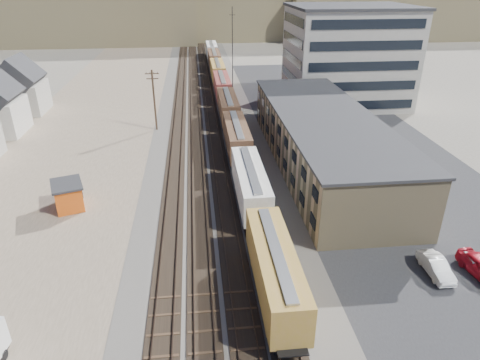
{
  "coord_description": "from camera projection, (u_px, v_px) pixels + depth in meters",
  "views": [
    {
      "loc": [
        -1.86,
        -27.52,
        23.94
      ],
      "look_at": [
        2.71,
        15.17,
        3.0
      ],
      "focal_mm": 32.0,
      "sensor_mm": 36.0,
      "label": 1
    }
  ],
  "objects": [
    {
      "name": "utility_pole_north",
      "position": [
        154.0,
        99.0,
        69.66
      ],
      "size": [
        2.2,
        0.32,
        10.0
      ],
      "color": "#382619",
      "rests_on": "ground"
    },
    {
      "name": "parked_car_blue",
      "position": [
        335.0,
        100.0,
        85.77
      ],
      "size": [
        4.07,
        6.16,
        1.57
      ],
      "primitive_type": "imported",
      "rotation": [
        0.0,
        0.0,
        0.28
      ],
      "color": "navy",
      "rests_on": "ground"
    },
    {
      "name": "parked_car_white",
      "position": [
        436.0,
        267.0,
        37.32
      ],
      "size": [
        1.63,
        4.5,
        1.48
      ],
      "primitive_type": "imported",
      "rotation": [
        0.0,
        0.0,
        -0.01
      ],
      "color": "white",
      "rests_on": "ground"
    },
    {
      "name": "radio_mast",
      "position": [
        232.0,
        54.0,
        85.46
      ],
      "size": [
        1.2,
        0.16,
        18.0
      ],
      "color": "black",
      "rests_on": "ground"
    },
    {
      "name": "freight_train",
      "position": [
        225.0,
        95.0,
        81.34
      ],
      "size": [
        3.0,
        119.74,
        4.46
      ],
      "color": "black",
      "rests_on": "ground"
    },
    {
      "name": "parked_car_far",
      "position": [
        348.0,
        112.0,
        78.84
      ],
      "size": [
        2.84,
        4.32,
        1.37
      ],
      "primitive_type": "imported",
      "rotation": [
        0.0,
        0.0,
        0.33
      ],
      "color": "silver",
      "rests_on": "ground"
    },
    {
      "name": "maintenance_shed",
      "position": [
        68.0,
        195.0,
        47.6
      ],
      "size": [
        4.35,
        4.94,
        3.03
      ],
      "color": "#D75514",
      "rests_on": "ground"
    },
    {
      "name": "rail_tracks",
      "position": [
        203.0,
        114.0,
        79.84
      ],
      "size": [
        11.4,
        200.0,
        0.24
      ],
      "color": "black",
      "rests_on": "ground"
    },
    {
      "name": "office_tower",
      "position": [
        347.0,
        56.0,
        82.99
      ],
      "size": [
        22.6,
        18.6,
        18.45
      ],
      "color": "#9E998E",
      "rests_on": "ground"
    },
    {
      "name": "ground",
      "position": [
        227.0,
        294.0,
        35.26
      ],
      "size": [
        300.0,
        300.0,
        0.0
      ],
      "primitive_type": "plane",
      "color": "#6B6356",
      "rests_on": "ground"
    },
    {
      "name": "dirt_yard",
      "position": [
        84.0,
        136.0,
        69.09
      ],
      "size": [
        24.0,
        180.0,
        0.03
      ],
      "primitive_type": "cube",
      "color": "#70604D",
      "rests_on": "ground"
    },
    {
      "name": "ballast_bed",
      "position": [
        206.0,
        114.0,
        79.93
      ],
      "size": [
        18.0,
        200.0,
        0.06
      ],
      "primitive_type": "cube",
      "color": "#4C4742",
      "rests_on": "ground"
    },
    {
      "name": "asphalt_lot",
      "position": [
        346.0,
        137.0,
        68.64
      ],
      "size": [
        26.0,
        120.0,
        0.04
      ],
      "primitive_type": "cube",
      "color": "#232326",
      "rests_on": "ground"
    },
    {
      "name": "warehouse",
      "position": [
        323.0,
        140.0,
        57.44
      ],
      "size": [
        12.4,
        40.4,
        7.25
      ],
      "color": "tan",
      "rests_on": "ground"
    }
  ]
}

